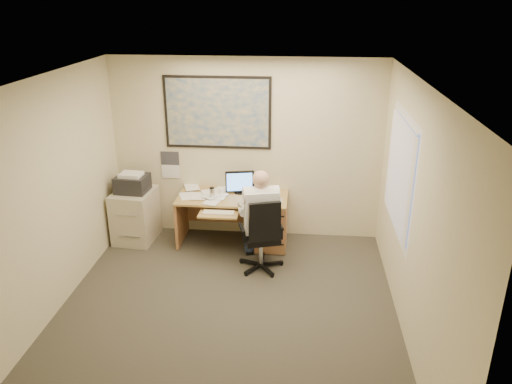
# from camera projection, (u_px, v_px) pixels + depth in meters

# --- Properties ---
(room_shell) EXTENTS (4.00, 4.50, 2.70)m
(room_shell) POSITION_uv_depth(u_px,v_px,m) (223.00, 211.00, 5.30)
(room_shell) COLOR #39362C
(room_shell) RESTS_ON ground
(desk) EXTENTS (1.60, 0.97, 1.09)m
(desk) POSITION_uv_depth(u_px,v_px,m) (255.00, 216.00, 7.38)
(desk) COLOR tan
(desk) RESTS_ON ground
(world_map) EXTENTS (1.56, 0.03, 1.06)m
(world_map) POSITION_uv_depth(u_px,v_px,m) (217.00, 113.00, 7.20)
(world_map) COLOR #1E4C93
(world_map) RESTS_ON room_shell
(wall_calendar) EXTENTS (0.28, 0.01, 0.42)m
(wall_calendar) POSITION_uv_depth(u_px,v_px,m) (170.00, 165.00, 7.57)
(wall_calendar) COLOR white
(wall_calendar) RESTS_ON room_shell
(window_blinds) EXTENTS (0.06, 1.40, 1.30)m
(window_blinds) POSITION_uv_depth(u_px,v_px,m) (400.00, 174.00, 5.80)
(window_blinds) COLOR white
(window_blinds) RESTS_ON room_shell
(filing_cabinet) EXTENTS (0.61, 0.71, 1.08)m
(filing_cabinet) POSITION_uv_depth(u_px,v_px,m) (135.00, 211.00, 7.49)
(filing_cabinet) COLOR #C1B89C
(filing_cabinet) RESTS_ON ground
(office_chair) EXTENTS (0.79, 0.79, 1.06)m
(office_chair) POSITION_uv_depth(u_px,v_px,m) (259.00, 249.00, 6.70)
(office_chair) COLOR black
(office_chair) RESTS_ON ground
(person) EXTENTS (0.78, 0.97, 1.39)m
(person) POSITION_uv_depth(u_px,v_px,m) (261.00, 220.00, 6.63)
(person) COLOR white
(person) RESTS_ON office_chair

